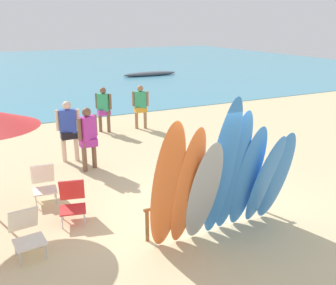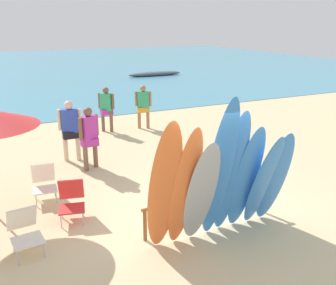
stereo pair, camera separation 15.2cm
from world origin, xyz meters
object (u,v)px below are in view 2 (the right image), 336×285
surfboard_rack (208,201)px  beachgoer_midbeach (89,134)px  surfboard_orange_1 (185,189)px  surfboard_blue_6 (263,182)px  surfboard_grey_2 (201,194)px  surfboard_blue_4 (231,174)px  surfboard_blue_7 (274,178)px  beach_chair_red (44,181)px  beachgoer_strolling (143,104)px  beachgoer_photographing (70,127)px  surfboard_blue_5 (246,179)px  beachgoer_near_rack (106,106)px  surfboard_orange_0 (164,189)px  beach_chair_striped (25,229)px  distant_boat (155,74)px  surfboard_blue_3 (219,172)px  beach_chair_blue (72,199)px

surfboard_rack → beachgoer_midbeach: size_ratio=1.61×
surfboard_orange_1 → surfboard_blue_6: bearing=-4.7°
surfboard_grey_2 → surfboard_blue_4: (0.67, 0.10, 0.20)m
surfboard_grey_2 → beachgoer_midbeach: size_ratio=1.27×
surfboard_blue_7 → beach_chair_red: (-3.82, 3.13, -0.57)m
surfboard_orange_1 → beachgoer_strolling: size_ratio=1.49×
surfboard_rack → beachgoer_photographing: beachgoer_photographing is taller
surfboard_blue_4 → beachgoer_strolling: surfboard_blue_4 is taller
surfboard_orange_1 → surfboard_blue_7: bearing=-4.6°
surfboard_blue_5 → beachgoer_near_rack: 7.77m
surfboard_blue_6 → beach_chair_red: surfboard_blue_6 is taller
surfboard_orange_0 → surfboard_grey_2: 0.70m
beachgoer_photographing → beach_chair_striped: beachgoer_photographing is taller
surfboard_blue_5 → beachgoer_photographing: (-2.12, 5.29, -0.07)m
beachgoer_midbeach → beach_chair_striped: 3.91m
surfboard_blue_4 → surfboard_blue_5: size_ratio=1.14×
beachgoer_photographing → beachgoer_midbeach: 0.94m
surfboard_rack → surfboard_orange_0: surfboard_orange_0 is taller
surfboard_rack → beach_chair_red: beach_chair_red is taller
surfboard_blue_6 → beach_chair_striped: bearing=158.7°
surfboard_orange_0 → surfboard_blue_7: (2.31, 0.02, -0.24)m
surfboard_orange_0 → distant_boat: (8.78, 20.62, -1.10)m
surfboard_orange_0 → beach_chair_red: bearing=118.4°
surfboard_blue_5 → surfboard_blue_6: bearing=-14.0°
surfboard_blue_5 → surfboard_blue_6: surfboard_blue_5 is taller
beachgoer_midbeach → surfboard_orange_0: bearing=64.7°
surfboard_rack → surfboard_blue_4: size_ratio=1.08×
beach_chair_striped → beachgoer_midbeach: bearing=52.7°
beachgoer_midbeach → surfboard_blue_4: bearing=81.4°
beach_chair_red → distant_boat: size_ratio=0.20×
surfboard_orange_1 → beachgoer_midbeach: (-0.49, 4.49, -0.18)m
beachgoer_midbeach → beach_chair_red: beachgoer_midbeach is taller
surfboard_orange_1 → surfboard_blue_7: 1.94m
surfboard_blue_7 → beachgoer_near_rack: size_ratio=1.28×
surfboard_orange_0 → surfboard_blue_3: 1.03m
surfboard_rack → surfboard_blue_7: (1.12, -0.55, 0.49)m
surfboard_blue_7 → beachgoer_near_rack: (-0.96, 7.83, -0.06)m
surfboard_rack → beachgoer_strolling: size_ratio=1.70×
surfboard_blue_6 → surfboard_grey_2: bearing=176.4°
surfboard_blue_6 → distant_boat: (6.74, 20.60, -0.83)m
surfboard_blue_4 → beach_chair_blue: 3.25m
surfboard_blue_4 → beachgoer_midbeach: 4.67m
beachgoer_strolling → surfboard_blue_6: bearing=-70.6°
surfboard_rack → surfboard_grey_2: surfboard_grey_2 is taller
distant_boat → beachgoer_midbeach: bearing=-118.9°
surfboard_blue_6 → beachgoer_photographing: (-2.47, 5.36, 0.02)m
surfboard_orange_0 → beach_chair_striped: size_ratio=3.20×
beachgoer_photographing → beachgoer_strolling: bearing=-128.2°
beach_chair_red → beach_chair_blue: (0.37, -1.15, -0.00)m
beachgoer_midbeach → beachgoer_near_rack: bearing=-140.4°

